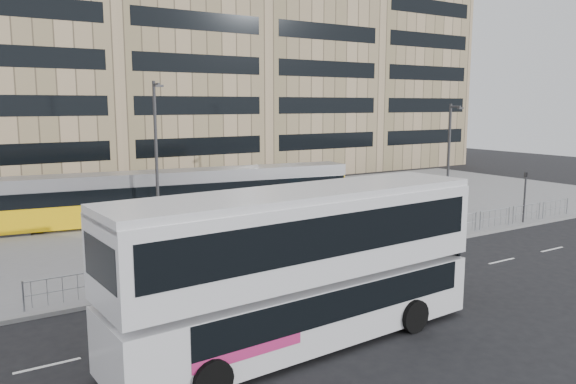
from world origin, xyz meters
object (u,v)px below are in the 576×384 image
double_decker_bus (302,262)px  lamp_post_west (156,150)px  tram (153,196)px  ad_panel (438,220)px  lamp_post_east (450,150)px  traffic_light_east (525,190)px  traffic_light_west (270,216)px  pedestrian (247,243)px  station_sign (379,208)px

double_decker_bus → lamp_post_west: lamp_post_west is taller
tram → ad_panel: bearing=-38.1°
ad_panel → double_decker_bus: bearing=-148.9°
double_decker_bus → ad_panel: size_ratio=8.21×
double_decker_bus → lamp_post_east: bearing=29.0°
tram → traffic_light_east: 22.78m
tram → traffic_light_west: bearing=-72.7°
traffic_light_west → traffic_light_east: 17.21m
traffic_light_west → tram: bearing=123.5°
pedestrian → lamp_post_east: lamp_post_east is taller
double_decker_bus → pedestrian: bearing=69.6°
tram → station_sign: tram is taller
traffic_light_west → traffic_light_east: bearing=19.0°
station_sign → lamp_post_west: bearing=163.2°
ad_panel → traffic_light_east: size_ratio=0.48×
ad_panel → lamp_post_west: bearing=145.6°
double_decker_bus → lamp_post_west: size_ratio=1.44×
double_decker_bus → pedestrian: double_decker_bus is taller
pedestrian → lamp_post_west: 9.41m
traffic_light_east → lamp_post_east: bearing=102.7°
ad_panel → traffic_light_east: traffic_light_east is taller
tram → lamp_post_east: (19.38, -6.22, 2.42)m
double_decker_bus → lamp_post_east: 25.46m
traffic_light_east → lamp_post_west: (-19.59, 9.92, 2.62)m
station_sign → ad_panel: size_ratio=1.49×
lamp_post_west → lamp_post_east: bearing=-10.0°
tram → traffic_light_west: traffic_light_west is taller
pedestrian → lamp_post_east: (18.89, 5.06, 3.05)m
double_decker_bus → traffic_light_east: bearing=15.5°
traffic_light_west → lamp_post_east: bearing=39.6°
traffic_light_east → lamp_post_west: size_ratio=0.37×
tram → station_sign: 13.92m
traffic_light_east → lamp_post_west: lamp_post_west is taller
double_decker_bus → station_sign: 14.58m
tram → traffic_light_west: size_ratio=8.43×
double_decker_bus → lamp_post_east: lamp_post_east is taller
traffic_light_east → lamp_post_east: size_ratio=0.43×
station_sign → lamp_post_east: 11.38m
tram → lamp_post_east: bearing=-9.9°
station_sign → ad_panel: (2.73, -1.77, -0.67)m
station_sign → traffic_light_west: (-7.30, -0.56, 0.44)m
double_decker_bus → ad_panel: bearing=24.8°
tram → pedestrian: bearing=-79.6°
double_decker_bus → ad_panel: (14.00, 7.43, -1.58)m
station_sign → lamp_post_west: lamp_post_west is taller
traffic_light_west → ad_panel: bearing=17.3°
station_sign → pedestrian: size_ratio=1.22×
ad_panel → pedestrian: bearing=178.1°
pedestrian → lamp_post_west: size_ratio=0.22×
station_sign → traffic_light_east: (9.84, -2.10, 0.44)m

